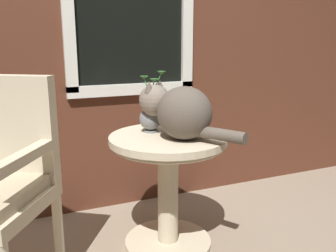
{
  "coord_description": "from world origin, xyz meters",
  "views": [
    {
      "loc": [
        -0.6,
        -1.4,
        1.08
      ],
      "look_at": [
        0.1,
        0.24,
        0.66
      ],
      "focal_mm": 39.06,
      "sensor_mm": 36.0,
      "label": 1
    }
  ],
  "objects": [
    {
      "name": "pewter_vase_with_ivy",
      "position": [
        0.04,
        0.34,
        0.71
      ],
      "size": [
        0.13,
        0.12,
        0.32
      ],
      "color": "slate",
      "rests_on": "wicker_side_table"
    },
    {
      "name": "back_wall",
      "position": [
        0.0,
        0.84,
        1.3
      ],
      "size": [
        4.0,
        0.07,
        2.6
      ],
      "color": "#562D1E",
      "rests_on": "ground_plane"
    },
    {
      "name": "cat",
      "position": [
        0.13,
        0.17,
        0.75
      ],
      "size": [
        0.37,
        0.52,
        0.27
      ],
      "color": "brown",
      "rests_on": "wicker_side_table"
    },
    {
      "name": "wicker_side_table",
      "position": [
        0.1,
        0.24,
        0.42
      ],
      "size": [
        0.6,
        0.6,
        0.61
      ],
      "color": "beige",
      "rests_on": "ground_plane"
    }
  ]
}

